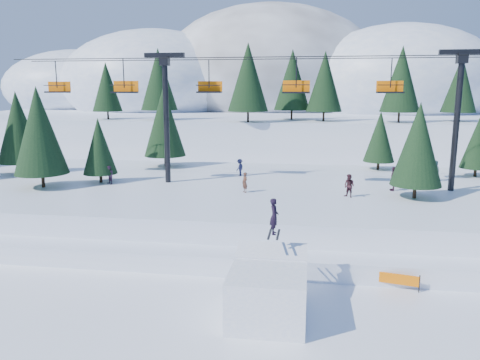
# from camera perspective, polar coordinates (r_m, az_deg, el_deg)

# --- Properties ---
(ground) EXTENTS (160.00, 160.00, 0.00)m
(ground) POSITION_cam_1_polar(r_m,az_deg,el_deg) (21.01, 1.01, -17.37)
(ground) COLOR white
(ground) RESTS_ON ground
(mid_shelf) EXTENTS (70.00, 22.00, 2.50)m
(mid_shelf) POSITION_cam_1_polar(r_m,az_deg,el_deg) (37.45, 4.61, -2.52)
(mid_shelf) COLOR white
(mid_shelf) RESTS_ON ground
(berm) EXTENTS (70.00, 6.00, 1.10)m
(berm) POSITION_cam_1_polar(r_m,az_deg,el_deg) (28.07, 3.16, -8.65)
(berm) COLOR white
(berm) RESTS_ON ground
(mountain_ridge) EXTENTS (119.00, 61.43, 26.46)m
(mountain_ridge) POSITION_cam_1_polar(r_m,az_deg,el_deg) (91.97, 3.88, 10.77)
(mountain_ridge) COLOR white
(mountain_ridge) RESTS_ON ground
(jump_kicker) EXTENTS (3.34, 4.56, 5.06)m
(jump_kicker) POSITION_cam_1_polar(r_m,az_deg,el_deg) (21.38, 3.49, -13.16)
(jump_kicker) COLOR white
(jump_kicker) RESTS_ON ground
(chairlift) EXTENTS (46.00, 3.21, 10.28)m
(chairlift) POSITION_cam_1_polar(r_m,az_deg,el_deg) (36.42, 6.29, 9.90)
(chairlift) COLOR black
(chairlift) RESTS_ON mid_shelf
(conifer_stand) EXTENTS (63.29, 16.40, 9.09)m
(conifer_stand) POSITION_cam_1_polar(r_m,az_deg,el_deg) (37.42, 5.36, 6.11)
(conifer_stand) COLOR black
(conifer_stand) RESTS_ON mid_shelf
(distant_skiers) EXTENTS (27.03, 8.08, 1.81)m
(distant_skiers) POSITION_cam_1_polar(r_m,az_deg,el_deg) (37.26, 8.20, 0.58)
(distant_skiers) COLOR #371B2D
(distant_skiers) RESTS_ON mid_shelf
(banner_near) EXTENTS (2.79, 0.66, 0.90)m
(banner_near) POSITION_cam_1_polar(r_m,az_deg,el_deg) (25.44, 17.82, -11.34)
(banner_near) COLOR black
(banner_near) RESTS_ON ground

